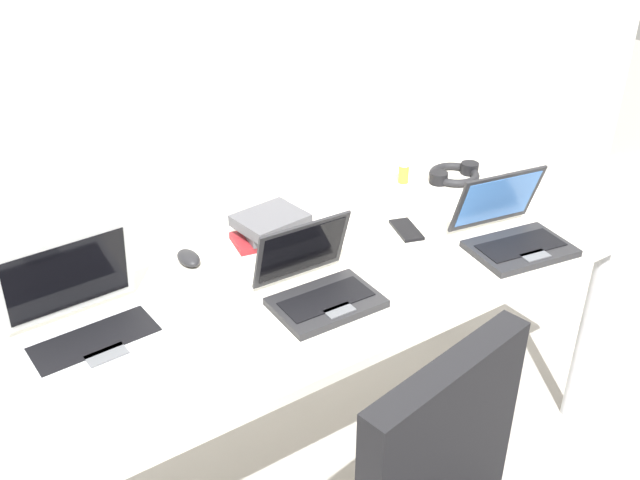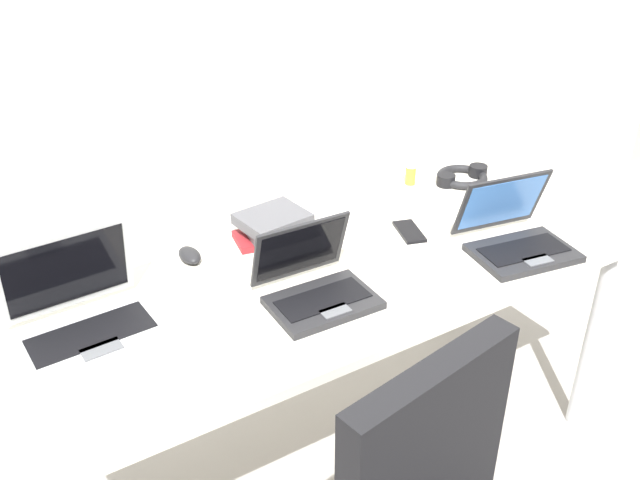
{
  "view_description": "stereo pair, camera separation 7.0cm",
  "coord_description": "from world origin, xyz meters",
  "px_view_note": "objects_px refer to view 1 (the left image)",
  "views": [
    {
      "loc": [
        -0.93,
        -1.37,
        1.76
      ],
      "look_at": [
        0.0,
        0.0,
        0.82
      ],
      "focal_mm": 38.82,
      "sensor_mm": 36.0,
      "label": 1
    },
    {
      "loc": [
        -0.88,
        -1.41,
        1.76
      ],
      "look_at": [
        0.0,
        0.0,
        0.82
      ],
      "focal_mm": 38.82,
      "sensor_mm": 36.0,
      "label": 2
    }
  ],
  "objects_px": {
    "laptop_near_lamp": "(513,233)",
    "headphones": "(454,174)",
    "computer_mouse": "(189,258)",
    "cell_phone": "(406,230)",
    "pill_bottle": "(404,172)",
    "laptop_back_left": "(86,322)",
    "book_stack": "(269,227)",
    "laptop_back_right": "(319,286)"
  },
  "relations": [
    {
      "from": "laptop_near_lamp",
      "to": "headphones",
      "type": "xyz_separation_m",
      "value": [
        0.2,
        0.45,
        -0.03
      ]
    },
    {
      "from": "laptop_near_lamp",
      "to": "computer_mouse",
      "type": "distance_m",
      "value": 0.94
    },
    {
      "from": "cell_phone",
      "to": "pill_bottle",
      "type": "height_order",
      "value": "pill_bottle"
    },
    {
      "from": "laptop_near_lamp",
      "to": "laptop_back_left",
      "type": "xyz_separation_m",
      "value": [
        -1.18,
        0.26,
        0.01
      ]
    },
    {
      "from": "computer_mouse",
      "to": "headphones",
      "type": "height_order",
      "value": "headphones"
    },
    {
      "from": "laptop_back_left",
      "to": "book_stack",
      "type": "xyz_separation_m",
      "value": [
        0.6,
        0.17,
        -0.0
      ]
    },
    {
      "from": "laptop_back_left",
      "to": "laptop_back_right",
      "type": "bearing_deg",
      "value": -17.45
    },
    {
      "from": "computer_mouse",
      "to": "headphones",
      "type": "relative_size",
      "value": 0.45
    },
    {
      "from": "laptop_back_left",
      "to": "headphones",
      "type": "distance_m",
      "value": 1.38
    },
    {
      "from": "book_stack",
      "to": "computer_mouse",
      "type": "bearing_deg",
      "value": 177.03
    },
    {
      "from": "laptop_near_lamp",
      "to": "cell_phone",
      "type": "height_order",
      "value": "laptop_near_lamp"
    },
    {
      "from": "laptop_back_left",
      "to": "pill_bottle",
      "type": "height_order",
      "value": "laptop_back_left"
    },
    {
      "from": "laptop_near_lamp",
      "to": "laptop_back_right",
      "type": "height_order",
      "value": "laptop_near_lamp"
    },
    {
      "from": "computer_mouse",
      "to": "pill_bottle",
      "type": "height_order",
      "value": "pill_bottle"
    },
    {
      "from": "laptop_near_lamp",
      "to": "pill_bottle",
      "type": "height_order",
      "value": "laptop_near_lamp"
    },
    {
      "from": "pill_bottle",
      "to": "book_stack",
      "type": "relative_size",
      "value": 0.34
    },
    {
      "from": "book_stack",
      "to": "laptop_near_lamp",
      "type": "bearing_deg",
      "value": -36.85
    },
    {
      "from": "computer_mouse",
      "to": "book_stack",
      "type": "distance_m",
      "value": 0.26
    },
    {
      "from": "cell_phone",
      "to": "headphones",
      "type": "xyz_separation_m",
      "value": [
        0.4,
        0.2,
        0.01
      ]
    },
    {
      "from": "headphones",
      "to": "book_stack",
      "type": "height_order",
      "value": "book_stack"
    },
    {
      "from": "cell_phone",
      "to": "headphones",
      "type": "distance_m",
      "value": 0.45
    },
    {
      "from": "pill_bottle",
      "to": "headphones",
      "type": "bearing_deg",
      "value": -23.43
    },
    {
      "from": "laptop_near_lamp",
      "to": "pill_bottle",
      "type": "bearing_deg",
      "value": 87.42
    },
    {
      "from": "headphones",
      "to": "laptop_back_left",
      "type": "bearing_deg",
      "value": -172.3
    },
    {
      "from": "laptop_back_right",
      "to": "headphones",
      "type": "bearing_deg",
      "value": 23.45
    },
    {
      "from": "cell_phone",
      "to": "pill_bottle",
      "type": "distance_m",
      "value": 0.36
    },
    {
      "from": "cell_phone",
      "to": "pill_bottle",
      "type": "relative_size",
      "value": 1.72
    },
    {
      "from": "computer_mouse",
      "to": "pill_bottle",
      "type": "distance_m",
      "value": 0.86
    },
    {
      "from": "book_stack",
      "to": "laptop_back_left",
      "type": "bearing_deg",
      "value": -164.26
    },
    {
      "from": "laptop_near_lamp",
      "to": "computer_mouse",
      "type": "bearing_deg",
      "value": 151.92
    },
    {
      "from": "pill_bottle",
      "to": "book_stack",
      "type": "xyz_separation_m",
      "value": [
        -0.6,
        -0.09,
        0.0
      ]
    },
    {
      "from": "cell_phone",
      "to": "book_stack",
      "type": "relative_size",
      "value": 0.59
    },
    {
      "from": "laptop_back_right",
      "to": "book_stack",
      "type": "relative_size",
      "value": 1.2
    },
    {
      "from": "laptop_near_lamp",
      "to": "headphones",
      "type": "distance_m",
      "value": 0.49
    },
    {
      "from": "laptop_near_lamp",
      "to": "book_stack",
      "type": "distance_m",
      "value": 0.72
    },
    {
      "from": "laptop_back_right",
      "to": "laptop_back_left",
      "type": "height_order",
      "value": "laptop_back_left"
    },
    {
      "from": "headphones",
      "to": "book_stack",
      "type": "distance_m",
      "value": 0.77
    },
    {
      "from": "laptop_near_lamp",
      "to": "computer_mouse",
      "type": "relative_size",
      "value": 3.39
    },
    {
      "from": "laptop_near_lamp",
      "to": "headphones",
      "type": "relative_size",
      "value": 1.52
    },
    {
      "from": "laptop_near_lamp",
      "to": "book_stack",
      "type": "bearing_deg",
      "value": 143.15
    },
    {
      "from": "laptop_back_right",
      "to": "laptop_back_left",
      "type": "relative_size",
      "value": 0.82
    },
    {
      "from": "laptop_near_lamp",
      "to": "pill_bottle",
      "type": "distance_m",
      "value": 0.52
    }
  ]
}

